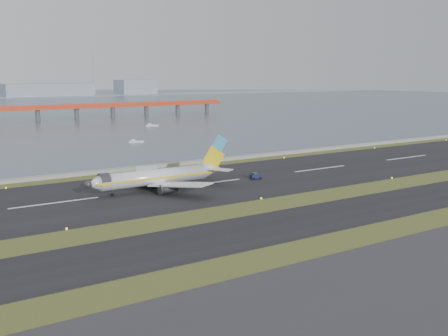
{
  "coord_description": "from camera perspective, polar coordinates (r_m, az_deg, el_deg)",
  "views": [
    {
      "loc": [
        -76.98,
        -90.51,
        28.17
      ],
      "look_at": [
        -0.34,
        22.0,
        5.25
      ],
      "focal_mm": 45.0,
      "sensor_mm": 36.0,
      "label": 1
    }
  ],
  "objects": [
    {
      "name": "workboat_far",
      "position": [
        307.45,
        -7.37,
        4.32
      ],
      "size": [
        7.15,
        4.46,
        1.66
      ],
      "rotation": [
        0.0,
        0.0,
        -0.37
      ],
      "color": "silver",
      "rests_on": "ground"
    },
    {
      "name": "ground",
      "position": [
        122.11,
        5.97,
        -3.83
      ],
      "size": [
        1000.0,
        1000.0,
        0.0
      ],
      "primitive_type": "plane",
      "color": "#384B1B",
      "rests_on": "ground"
    },
    {
      "name": "pushback_tug",
      "position": [
        151.61,
        3.22,
        -0.81
      ],
      "size": [
        3.22,
        2.21,
        1.91
      ],
      "rotation": [
        0.0,
        0.0,
        -0.17
      ],
      "color": "#151C3C",
      "rests_on": "ground"
    },
    {
      "name": "taxiway_strip",
      "position": [
        113.49,
        9.89,
        -4.93
      ],
      "size": [
        1000.0,
        18.0,
        0.1
      ],
      "primitive_type": "cube",
      "color": "black",
      "rests_on": "ground"
    },
    {
      "name": "runway_strip",
      "position": [
        145.73,
        -1.66,
        -1.57
      ],
      "size": [
        1000.0,
        45.0,
        0.1
      ],
      "primitive_type": "cube",
      "color": "black",
      "rests_on": "ground"
    },
    {
      "name": "red_pier",
      "position": [
        354.66,
        -18.43,
        5.7
      ],
      "size": [
        260.0,
        5.0,
        10.2
      ],
      "color": "#C53F21",
      "rests_on": "ground"
    },
    {
      "name": "workboat_near",
      "position": [
        235.26,
        -8.96,
        2.68
      ],
      "size": [
        6.5,
        4.03,
        1.51
      ],
      "rotation": [
        0.0,
        0.0,
        -0.36
      ],
      "color": "silver",
      "rests_on": "ground"
    },
    {
      "name": "seawall",
      "position": [
        171.3,
        -7.08,
        0.19
      ],
      "size": [
        1000.0,
        2.5,
        1.0
      ],
      "primitive_type": "cube",
      "color": "gray",
      "rests_on": "ground"
    },
    {
      "name": "airliner",
      "position": [
        137.41,
        -6.5,
        -0.86
      ],
      "size": [
        38.52,
        32.89,
        12.8
      ],
      "color": "white",
      "rests_on": "ground"
    }
  ]
}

